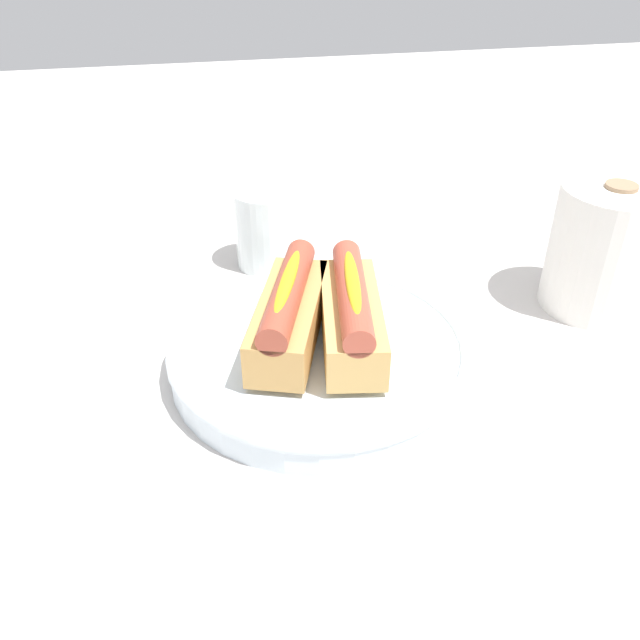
% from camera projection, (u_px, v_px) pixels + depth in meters
% --- Properties ---
extents(ground_plane, '(2.40, 2.40, 0.00)m').
position_uv_depth(ground_plane, '(308.00, 355.00, 0.64)').
color(ground_plane, beige).
extents(serving_bowl, '(0.27, 0.27, 0.03)m').
position_uv_depth(serving_bowl, '(320.00, 352.00, 0.61)').
color(serving_bowl, silver).
rests_on(serving_bowl, ground_plane).
extents(hotdog_front, '(0.16, 0.10, 0.06)m').
position_uv_depth(hotdog_front, '(289.00, 312.00, 0.59)').
color(hotdog_front, tan).
rests_on(hotdog_front, serving_bowl).
extents(hotdog_back, '(0.16, 0.07, 0.06)m').
position_uv_depth(hotdog_back, '(352.00, 313.00, 0.58)').
color(hotdog_back, tan).
rests_on(hotdog_back, serving_bowl).
extents(water_glass, '(0.07, 0.07, 0.09)m').
position_uv_depth(water_glass, '(266.00, 233.00, 0.76)').
color(water_glass, white).
rests_on(water_glass, ground_plane).
extents(paper_towel_roll, '(0.11, 0.11, 0.13)m').
position_uv_depth(paper_towel_roll, '(605.00, 249.00, 0.67)').
color(paper_towel_roll, white).
rests_on(paper_towel_roll, ground_plane).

